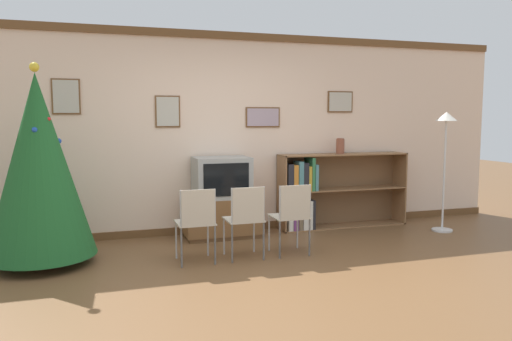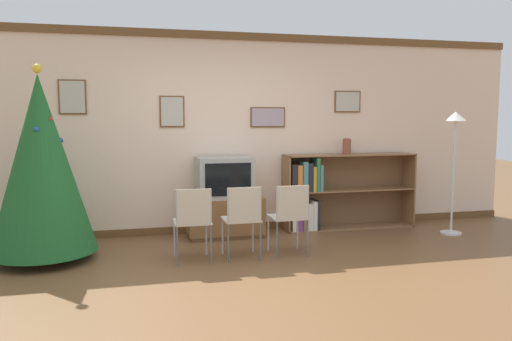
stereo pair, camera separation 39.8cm
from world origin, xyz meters
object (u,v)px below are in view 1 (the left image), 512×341
at_px(tv_console, 222,217).
at_px(bookshelf, 321,192).
at_px(folding_chair_left, 196,220).
at_px(folding_chair_right, 292,214).
at_px(christmas_tree, 39,166).
at_px(television, 222,177).
at_px(vase, 340,146).
at_px(standing_lamp, 446,140).
at_px(folding_chair_center, 246,217).

distance_m(tv_console, bookshelf, 1.49).
height_order(tv_console, folding_chair_left, folding_chair_left).
bearing_deg(bookshelf, folding_chair_right, -127.53).
relative_size(christmas_tree, television, 2.99).
bearing_deg(television, christmas_tree, -163.94).
bearing_deg(vase, folding_chair_left, -152.68).
bearing_deg(folding_chair_right, bookshelf, 52.47).
xyz_separation_m(bookshelf, standing_lamp, (1.52, -0.70, 0.74)).
xyz_separation_m(folding_chair_left, folding_chair_right, (1.10, 0.00, 0.00)).
bearing_deg(christmas_tree, standing_lamp, 0.12).
bearing_deg(folding_chair_right, television, 116.58).
bearing_deg(folding_chair_left, folding_chair_right, 0.00).
distance_m(folding_chair_right, standing_lamp, 2.61).
distance_m(folding_chair_right, bookshelf, 1.51).
bearing_deg(folding_chair_left, christmas_tree, 162.94).
bearing_deg(christmas_tree, folding_chair_center, -12.83).
relative_size(television, folding_chair_right, 0.87).
bearing_deg(folding_chair_center, folding_chair_left, 180.00).
distance_m(tv_console, vase, 1.98).
relative_size(television, vase, 3.22).
bearing_deg(vase, television, -176.84).
distance_m(christmas_tree, bookshelf, 3.70).
height_order(folding_chair_center, folding_chair_right, same).
bearing_deg(television, folding_chair_center, -90.00).
height_order(tv_console, standing_lamp, standing_lamp).
distance_m(television, folding_chair_left, 1.26).
bearing_deg(vase, folding_chair_right, -135.47).
xyz_separation_m(television, folding_chair_left, (-0.55, -1.10, -0.32)).
xyz_separation_m(television, folding_chair_center, (0.00, -1.10, -0.32)).
xyz_separation_m(folding_chair_right, standing_lamp, (2.44, 0.49, 0.79)).
bearing_deg(standing_lamp, folding_chair_left, -172.04).
bearing_deg(christmas_tree, television, 16.06).
distance_m(folding_chair_right, vase, 1.84).
relative_size(folding_chair_right, standing_lamp, 0.50).
relative_size(television, bookshelf, 0.38).
bearing_deg(vase, christmas_tree, -169.66).
relative_size(folding_chair_left, folding_chair_right, 1.00).
height_order(folding_chair_center, standing_lamp, standing_lamp).
distance_m(folding_chair_left, standing_lamp, 3.66).
xyz_separation_m(folding_chair_center, bookshelf, (1.47, 1.20, 0.05)).
distance_m(television, folding_chair_right, 1.26).
bearing_deg(bookshelf, christmas_tree, -168.77).
relative_size(folding_chair_center, bookshelf, 0.43).
height_order(folding_chair_left, folding_chair_right, same).
height_order(folding_chair_left, standing_lamp, standing_lamp).
bearing_deg(folding_chair_right, standing_lamp, 11.45).
height_order(television, standing_lamp, standing_lamp).
relative_size(christmas_tree, folding_chair_center, 2.60).
height_order(tv_console, folding_chair_center, folding_chair_center).
bearing_deg(tv_console, standing_lamp, -11.41).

